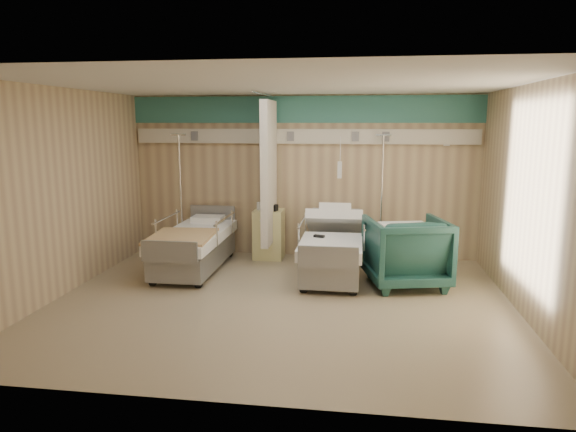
% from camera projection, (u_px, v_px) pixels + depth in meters
% --- Properties ---
extents(ground, '(6.00, 5.00, 0.00)m').
position_uv_depth(ground, '(281.00, 302.00, 6.76)').
color(ground, gray).
rests_on(ground, ground).
extents(room_walls, '(6.04, 5.04, 2.82)m').
position_uv_depth(room_walls, '(281.00, 159.00, 6.67)').
color(room_walls, tan).
rests_on(room_walls, ground).
extents(bed_right, '(1.00, 2.16, 0.63)m').
position_uv_depth(bed_right, '(332.00, 256.00, 7.89)').
color(bed_right, white).
rests_on(bed_right, ground).
extents(bed_left, '(1.00, 2.16, 0.63)m').
position_uv_depth(bed_left, '(194.00, 251.00, 8.19)').
color(bed_left, white).
rests_on(bed_left, ground).
extents(bedside_cabinet, '(0.50, 0.48, 0.85)m').
position_uv_depth(bedside_cabinet, '(269.00, 234.00, 8.90)').
color(bedside_cabinet, beige).
rests_on(bedside_cabinet, ground).
extents(visitor_armchair, '(1.29, 1.32, 1.00)m').
position_uv_depth(visitor_armchair, '(406.00, 252.00, 7.38)').
color(visitor_armchair, '#1E4B45').
rests_on(visitor_armchair, ground).
extents(waffle_blanket, '(0.79, 0.74, 0.08)m').
position_uv_depth(waffle_blanket, '(407.00, 215.00, 7.26)').
color(waffle_blanket, white).
rests_on(waffle_blanket, visitor_armchair).
extents(iv_stand_right, '(0.38, 0.38, 2.14)m').
position_uv_depth(iv_stand_right, '(380.00, 236.00, 8.71)').
color(iv_stand_right, silver).
rests_on(iv_stand_right, ground).
extents(iv_stand_left, '(0.38, 0.38, 2.15)m').
position_uv_depth(iv_stand_left, '(182.00, 232.00, 9.00)').
color(iv_stand_left, silver).
rests_on(iv_stand_left, ground).
extents(call_remote, '(0.17, 0.11, 0.04)m').
position_uv_depth(call_remote, '(319.00, 236.00, 7.72)').
color(call_remote, black).
rests_on(call_remote, bed_right).
extents(tan_blanket, '(0.98, 1.20, 0.04)m').
position_uv_depth(tan_blanket, '(182.00, 237.00, 7.68)').
color(tan_blanket, tan).
rests_on(tan_blanket, bed_left).
extents(toiletry_bag, '(0.22, 0.17, 0.11)m').
position_uv_depth(toiletry_bag, '(271.00, 208.00, 8.72)').
color(toiletry_bag, black).
rests_on(toiletry_bag, bedside_cabinet).
extents(white_cup, '(0.10, 0.10, 0.13)m').
position_uv_depth(white_cup, '(259.00, 206.00, 8.83)').
color(white_cup, white).
rests_on(white_cup, bedside_cabinet).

